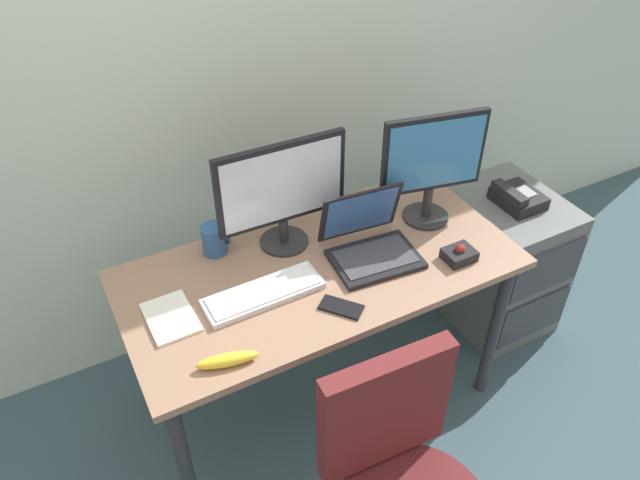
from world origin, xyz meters
TOP-DOWN VIEW (x-y plane):
  - ground_plane at (0.00, 0.00)m, footprint 8.00×8.00m
  - back_wall at (0.00, 0.69)m, footprint 6.00×0.10m
  - desk at (0.00, 0.00)m, footprint 1.42×0.69m
  - file_cabinet at (0.99, 0.06)m, footprint 0.42×0.53m
  - desk_phone at (0.98, 0.05)m, footprint 0.17×0.20m
  - monitor_main at (-0.05, 0.18)m, footprint 0.49×0.18m
  - monitor_side at (0.50, 0.06)m, footprint 0.40×0.18m
  - keyboard at (-0.24, -0.05)m, footprint 0.41×0.14m
  - laptop at (0.19, -0.02)m, footprint 0.33×0.31m
  - trackball_mouse at (0.46, -0.20)m, footprint 0.11×0.09m
  - coffee_mug at (-0.30, 0.25)m, footprint 0.10×0.09m
  - paper_notepad at (-0.55, -0.00)m, footprint 0.15×0.21m
  - cell_phone at (-0.04, -0.22)m, footprint 0.14×0.15m
  - banana at (-0.45, -0.26)m, footprint 0.20×0.09m

SIDE VIEW (x-z plane):
  - ground_plane at x=0.00m, z-range 0.00..0.00m
  - file_cabinet at x=0.99m, z-range 0.00..0.67m
  - desk at x=0.00m, z-range 0.29..1.05m
  - desk_phone at x=0.98m, z-range 0.66..0.75m
  - cell_phone at x=-0.04m, z-range 0.76..0.77m
  - paper_notepad at x=-0.55m, z-range 0.76..0.77m
  - keyboard at x=-0.24m, z-range 0.76..0.79m
  - banana at x=-0.45m, z-range 0.76..0.80m
  - trackball_mouse at x=0.46m, z-range 0.75..0.82m
  - laptop at x=0.19m, z-range 0.70..0.93m
  - coffee_mug at x=-0.30m, z-range 0.76..0.87m
  - monitor_main at x=-0.05m, z-range 0.79..1.21m
  - monitor_side at x=0.50m, z-range 0.79..1.24m
  - back_wall at x=0.00m, z-range 0.00..2.80m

